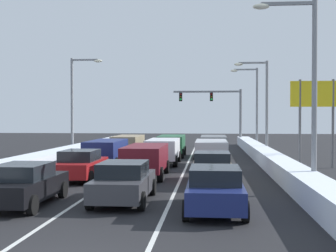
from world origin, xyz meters
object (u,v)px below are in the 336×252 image
Objects in this scene: suv_white_center_lane_third at (163,149)px; traffic_light_gantry at (219,105)px; sedan_charcoal_center_lane_nearest at (124,182)px; sedan_black_left_lane_nearest at (24,184)px; street_lamp_right_far at (253,101)px; street_lamp_left_mid at (76,97)px; sedan_navy_right_lane_nearest at (215,189)px; suv_maroon_center_lane_second at (146,158)px; sedan_tan_right_lane_second at (212,167)px; suv_gray_right_lane_fourth at (214,144)px; suv_green_center_lane_fourth at (172,144)px; street_lamp_right_near at (305,77)px; suv_silver_right_lane_third at (211,151)px; suv_navy_left_lane_third at (106,151)px; sedan_red_left_lane_second at (80,165)px; street_lamp_right_mid at (262,99)px; roadside_sign_right at (317,103)px; suv_tan_left_lane_fourth at (128,144)px.

traffic_light_gantry reaches higher than suv_white_center_lane_third.
sedan_charcoal_center_lane_nearest is 0.92× the size of suv_white_center_lane_third.
street_lamp_right_far is (10.81, 28.52, 3.97)m from sedan_black_left_lane_nearest.
sedan_navy_right_lane_nearest is at bearing -62.55° from street_lamp_left_mid.
street_lamp_right_far is at bearing 69.24° from sedan_black_left_lane_nearest.
traffic_light_gantry is (4.45, 26.82, 3.48)m from suv_maroon_center_lane_second.
sedan_tan_right_lane_second is 0.56× the size of street_lamp_left_mid.
suv_green_center_lane_fourth is (-3.34, 0.48, 0.00)m from suv_gray_right_lane_fourth.
street_lamp_right_far reaches higher than sedan_black_left_lane_nearest.
street_lamp_right_near is at bearing 20.65° from sedan_charcoal_center_lane_nearest.
suv_maroon_center_lane_second reaches higher than sedan_charcoal_center_lane_nearest.
sedan_tan_right_lane_second is 13.98m from suv_gray_right_lane_fourth.
suv_gray_right_lane_fourth is 15.16m from traffic_light_gantry.
suv_silver_right_lane_third is 1.00× the size of suv_navy_left_lane_third.
sedan_red_left_lane_second is at bearing 120.06° from sedan_charcoal_center_lane_nearest.
sedan_charcoal_center_lane_nearest is 1.00× the size of sedan_black_left_lane_nearest.
suv_silver_right_lane_third is 0.65× the size of street_lamp_right_mid.
suv_green_center_lane_fourth is 0.62× the size of street_lamp_right_far.
suv_green_center_lane_fourth is 0.89× the size of roadside_sign_right.
sedan_black_left_lane_nearest is (-3.60, -20.48, -0.25)m from suv_green_center_lane_fourth.
street_lamp_right_mid reaches higher than suv_white_center_lane_third.
sedan_tan_right_lane_second is 0.92× the size of suv_silver_right_lane_third.
sedan_navy_right_lane_nearest is 14.90m from suv_navy_left_lane_third.
street_lamp_right_mid is at bearing 89.60° from street_lamp_right_near.
street_lamp_right_far reaches higher than suv_white_center_lane_third.
street_lamp_right_near is at bearing -84.75° from traffic_light_gantry.
sedan_red_left_lane_second is 17.62m from street_lamp_right_mid.
sedan_black_left_lane_nearest is (-6.74, -6.01, 0.00)m from sedan_tan_right_lane_second.
sedan_charcoal_center_lane_nearest is (-3.52, -19.04, -0.25)m from suv_gray_right_lane_fourth.
street_lamp_right_near reaches higher than sedan_charcoal_center_lane_nearest.
street_lamp_right_near reaches higher than sedan_black_left_lane_nearest.
street_lamp_right_near reaches higher than sedan_tan_right_lane_second.
roadside_sign_right is at bearing -81.03° from street_lamp_right_far.
street_lamp_left_mid is at bearing 175.38° from suv_gray_right_lane_fourth.
suv_maroon_center_lane_second is 0.65× the size of traffic_light_gantry.
suv_tan_left_lane_fourth is at bearing 107.98° from sedan_navy_right_lane_nearest.
suv_gray_right_lane_fourth is at bearing 89.55° from sedan_navy_right_lane_nearest.
street_lamp_right_far is (4.08, 22.51, 3.97)m from sedan_tan_right_lane_second.
suv_white_center_lane_third is 1.09× the size of sedan_red_left_lane_second.
traffic_light_gantry reaches higher than roadside_sign_right.
sedan_tan_right_lane_second is 0.92× the size of suv_gray_right_lane_fourth.
sedan_charcoal_center_lane_nearest is at bearing -97.24° from traffic_light_gantry.
street_lamp_right_near reaches higher than traffic_light_gantry.
street_lamp_right_far reaches higher than sedan_red_left_lane_second.
street_lamp_left_mid is at bearing 101.61° from sedan_black_left_lane_nearest.
sedan_navy_right_lane_nearest is at bearing -81.34° from suv_green_center_lane_fourth.
suv_white_center_lane_third is (-3.42, -5.51, 0.00)m from suv_gray_right_lane_fourth.
suv_tan_left_lane_fourth is at bearing -116.95° from traffic_light_gantry.
sedan_tan_right_lane_second is at bearing -105.57° from street_lamp_right_mid.
suv_tan_left_lane_fourth is at bearing -140.98° from street_lamp_right_far.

